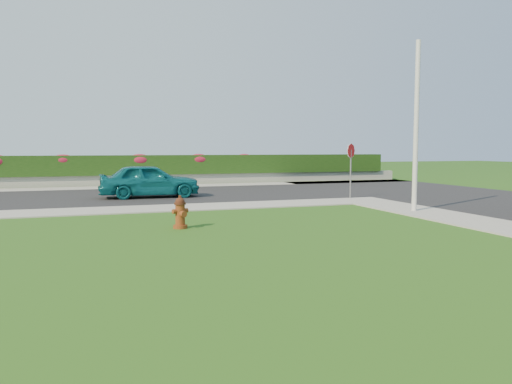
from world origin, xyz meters
name	(u,v)px	position (x,y,z in m)	size (l,w,h in m)	color
ground	(285,264)	(0.00, 0.00, 0.00)	(120.00, 120.00, 0.00)	black
street_far	(45,198)	(-5.00, 14.00, 0.02)	(26.00, 8.00, 0.04)	black
curb_corner	(363,201)	(7.00, 9.00, 0.02)	(2.00, 2.00, 0.04)	gray
sidewalk_beyond	(133,187)	(-1.00, 19.00, 0.02)	(34.00, 2.00, 0.04)	gray
retaining_wall	(131,180)	(-1.00, 20.50, 0.30)	(34.00, 0.40, 0.60)	gray
hedge	(130,165)	(-1.00, 20.60, 1.15)	(32.00, 0.90, 1.10)	black
fire_hydrant	(180,213)	(-1.07, 4.61, 0.41)	(0.45, 0.43, 0.86)	#55220D
sedan_teal	(150,180)	(-0.86, 12.92, 0.74)	(1.66, 4.13, 1.41)	#0D5D67
utility_pole	(416,127)	(6.83, 5.53, 2.77)	(0.16, 0.16, 5.55)	silver
stop_sign	(351,158)	(6.94, 9.91, 1.68)	(0.54, 0.34, 2.30)	slate
flower_clump_c	(63,160)	(-4.51, 20.50, 1.46)	(1.20, 0.77, 0.60)	#AB1D31
flower_clump_d	(140,160)	(-0.48, 20.50, 1.44)	(1.30, 0.84, 0.65)	#AB1D31
flower_clump_e	(199,159)	(2.90, 20.50, 1.45)	(1.27, 0.82, 0.64)	#AB1D31
flower_clump_f	(244,158)	(5.69, 20.50, 1.49)	(1.07, 0.69, 0.53)	#AB1D31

